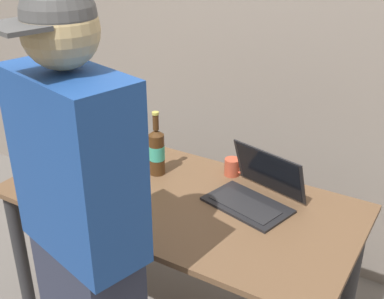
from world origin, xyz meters
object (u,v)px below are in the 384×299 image
(coffee_mug, at_px, (233,167))
(person_figure, at_px, (85,246))
(beer_bottle_dark, at_px, (136,144))
(laptop, at_px, (256,191))
(beer_bottle_brown, at_px, (157,151))

(coffee_mug, bearing_deg, person_figure, -95.22)
(beer_bottle_dark, bearing_deg, person_figure, -64.07)
(laptop, distance_m, coffee_mug, 0.25)
(beer_bottle_dark, distance_m, person_figure, 0.85)
(beer_bottle_dark, bearing_deg, beer_bottle_brown, -7.89)
(beer_bottle_brown, bearing_deg, laptop, 1.08)
(beer_bottle_dark, distance_m, coffee_mug, 0.49)
(laptop, bearing_deg, coffee_mug, 140.18)
(coffee_mug, bearing_deg, laptop, -39.82)
(laptop, bearing_deg, beer_bottle_dark, 179.16)
(person_figure, height_order, coffee_mug, person_figure)
(laptop, xyz_separation_m, person_figure, (-0.28, -0.75, 0.09))
(beer_bottle_brown, relative_size, coffee_mug, 3.04)
(beer_bottle_dark, relative_size, person_figure, 0.16)
(laptop, relative_size, beer_bottle_brown, 1.32)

